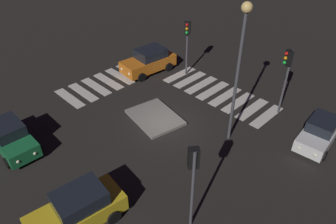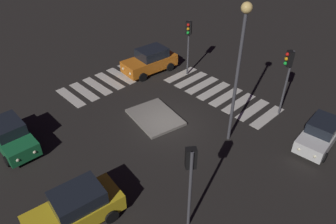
# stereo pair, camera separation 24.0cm
# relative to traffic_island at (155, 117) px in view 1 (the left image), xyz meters

# --- Properties ---
(ground_plane) EXTENTS (80.00, 80.00, 0.00)m
(ground_plane) POSITION_rel_traffic_island_xyz_m (-1.09, -0.13, -0.09)
(ground_plane) COLOR black
(traffic_island) EXTENTS (3.96, 3.26, 0.18)m
(traffic_island) POSITION_rel_traffic_island_xyz_m (0.00, 0.00, 0.00)
(traffic_island) COLOR gray
(traffic_island) RESTS_ON ground
(car_orange) EXTENTS (2.45, 4.62, 1.95)m
(car_orange) POSITION_rel_traffic_island_xyz_m (5.11, -4.10, 0.87)
(car_orange) COLOR orange
(car_orange) RESTS_ON ground
(car_white) EXTENTS (2.06, 3.92, 1.66)m
(car_white) POSITION_rel_traffic_island_xyz_m (-8.65, -5.20, 0.72)
(car_white) COLOR silver
(car_white) RESTS_ON ground
(car_green) EXTENTS (4.07, 1.98, 1.75)m
(car_green) POSITION_rel_traffic_island_xyz_m (3.65, 7.89, 0.77)
(car_green) COLOR #196B38
(car_green) RESTS_ON ground
(car_yellow) EXTENTS (2.42, 4.46, 1.88)m
(car_yellow) POSITION_rel_traffic_island_xyz_m (-3.48, 7.92, 0.83)
(car_yellow) COLOR gold
(car_yellow) RESTS_ON ground
(traffic_light_west) EXTENTS (0.53, 0.54, 4.49)m
(traffic_light_west) POSITION_rel_traffic_island_xyz_m (-6.99, 4.31, 3.31)
(traffic_light_west) COLOR #47474C
(traffic_light_west) RESTS_ON ground
(traffic_light_east) EXTENTS (0.54, 0.53, 4.45)m
(traffic_light_east) POSITION_rel_traffic_island_xyz_m (2.58, -5.82, 3.28)
(traffic_light_east) COLOR #47474C
(traffic_light_east) RESTS_ON ground
(traffic_light_south) EXTENTS (0.54, 0.53, 4.59)m
(traffic_light_south) POSITION_rel_traffic_island_xyz_m (-5.34, -6.28, 3.38)
(traffic_light_south) COLOR #47474C
(traffic_light_south) RESTS_ON ground
(street_lamp) EXTENTS (0.56, 0.56, 8.28)m
(street_lamp) POSITION_rel_traffic_island_xyz_m (-4.64, -1.83, 5.49)
(street_lamp) COLOR #47474C
(street_lamp) RESTS_ON ground
(crosswalk_near) EXTENTS (8.75, 3.20, 0.02)m
(crosswalk_near) POSITION_rel_traffic_island_xyz_m (-1.09, -5.46, -0.08)
(crosswalk_near) COLOR silver
(crosswalk_near) RESTS_ON ground
(crosswalk_side) EXTENTS (3.20, 6.45, 0.02)m
(crosswalk_side) POSITION_rel_traffic_island_xyz_m (6.16, -0.13, -0.08)
(crosswalk_side) COLOR silver
(crosswalk_side) RESTS_ON ground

